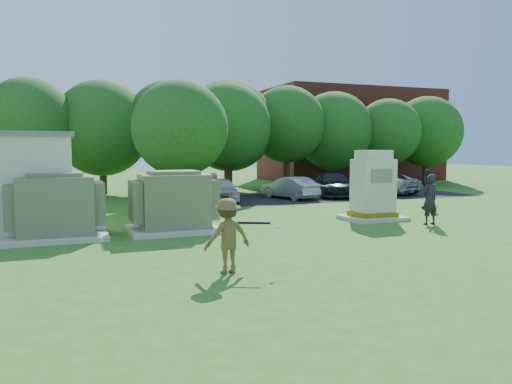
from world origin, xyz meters
name	(u,v)px	position (x,y,z in m)	size (l,w,h in m)	color
ground	(308,250)	(0.00, 0.00, 0.00)	(120.00, 120.00, 0.00)	#2D6619
brick_building	(350,135)	(18.00, 27.00, 4.00)	(15.00, 8.00, 8.00)	maroon
parking_strip	(310,197)	(7.00, 13.50, 0.01)	(20.00, 6.00, 0.01)	#232326
transformer_left	(56,208)	(-6.50, 4.50, 0.97)	(3.00, 2.40, 2.07)	beige
transformer_right	(174,203)	(-2.80, 4.50, 0.97)	(3.00, 2.40, 2.07)	beige
generator_cabinet	(373,190)	(5.11, 4.42, 1.20)	(2.26, 1.85, 2.75)	beige
picnic_table	(211,201)	(-0.09, 9.33, 0.45)	(1.68, 1.26, 0.72)	black
batter	(228,236)	(-2.84, -1.57, 0.85)	(1.10, 0.63, 1.71)	brown
person_by_generator	(430,200)	(6.33, 2.58, 0.94)	(0.68, 0.45, 1.87)	black
person_at_picnic	(214,193)	(-0.15, 8.64, 0.87)	(0.85, 0.66, 1.75)	pink
person_walking_right	(427,189)	(9.52, 6.50, 0.93)	(1.09, 0.45, 1.86)	black
car_white	(221,189)	(1.61, 13.33, 0.63)	(1.50, 3.72, 1.27)	silver
car_silver_a	(290,188)	(5.55, 13.13, 0.62)	(1.32, 3.78, 1.25)	#A7A7AB
car_dark	(333,184)	(8.57, 13.59, 0.71)	(1.98, 4.86, 1.41)	black
car_silver_b	(380,183)	(12.12, 13.89, 0.68)	(2.25, 4.87, 1.35)	#A4A4A8
batting_equipment	(253,224)	(-2.26, -1.62, 1.10)	(1.24, 0.39, 0.21)	black
tree_row	(199,127)	(1.75, 18.50, 4.15)	(41.30, 13.30, 7.30)	#47301E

